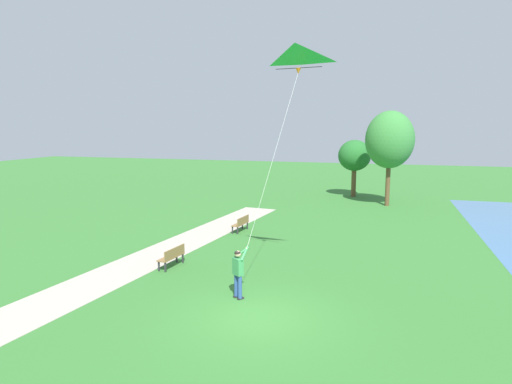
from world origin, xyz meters
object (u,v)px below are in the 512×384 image
object	(u,v)px
flying_kite	(295,60)
tree_horizon_far	(390,140)
park_bench_near_walkway	(172,256)
park_bench_far_walkway	(241,223)
tree_lakeside_far	(355,156)
person_kite_flyer	(238,270)

from	to	relation	value
flying_kite	tree_horizon_far	distance (m)	19.27
park_bench_near_walkway	flying_kite	bearing A→B (deg)	-7.20
park_bench_far_walkway	park_bench_near_walkway	bearing A→B (deg)	-96.43
park_bench_near_walkway	tree_horizon_far	xyz separation A→B (m)	(8.79, 17.99, 4.46)
flying_kite	tree_lakeside_far	xyz separation A→B (m)	(0.63, 22.42, -4.84)
tree_horizon_far	tree_lakeside_far	size ratio (longest dim) A/B	1.48
park_bench_far_walkway	tree_lakeside_far	size ratio (longest dim) A/B	0.32
park_bench_near_walkway	tree_lakeside_far	size ratio (longest dim) A/B	0.32
park_bench_near_walkway	tree_lakeside_far	world-z (taller)	tree_lakeside_far
person_kite_flyer	tree_horizon_far	size ratio (longest dim) A/B	0.26
park_bench_far_walkway	tree_lakeside_far	bearing A→B (deg)	70.56
park_bench_near_walkway	park_bench_far_walkway	distance (m)	7.00
flying_kite	park_bench_far_walkway	world-z (taller)	flying_kite
park_bench_near_walkway	tree_lakeside_far	bearing A→B (deg)	74.57
park_bench_near_walkway	tree_horizon_far	world-z (taller)	tree_horizon_far
tree_lakeside_far	park_bench_far_walkway	bearing A→B (deg)	-109.44
flying_kite	park_bench_far_walkway	distance (m)	11.85
park_bench_far_walkway	tree_lakeside_far	world-z (taller)	tree_lakeside_far
person_kite_flyer	tree_lakeside_far	size ratio (longest dim) A/B	0.38
park_bench_far_walkway	person_kite_flyer	bearing A→B (deg)	-72.04
person_kite_flyer	tree_lakeside_far	world-z (taller)	tree_lakeside_far
park_bench_far_walkway	flying_kite	bearing A→B (deg)	-58.99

